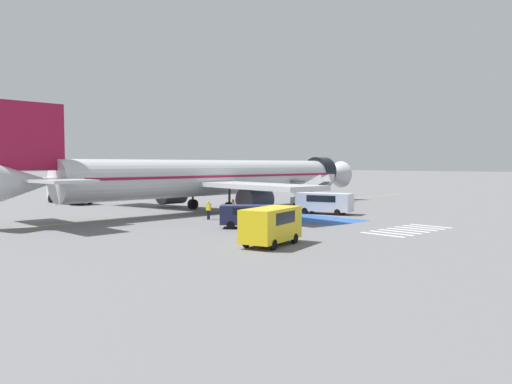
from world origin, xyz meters
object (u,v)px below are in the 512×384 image
(boarding_stairs_forward, at_px, (311,198))
(ground_crew_0, at_px, (233,207))
(fuel_tanker, at_px, (70,189))
(ground_crew_2, at_px, (268,201))
(service_van_1, at_px, (271,223))
(traffic_cone_0, at_px, (284,211))
(service_van_0, at_px, (249,214))
(service_van_2, at_px, (324,201))
(ground_crew_3, at_px, (245,204))
(ground_crew_1, at_px, (208,209))
(airliner, at_px, (218,178))

(boarding_stairs_forward, xyz_separation_m, ground_crew_0, (-14.31, -2.26, 0.00))
(fuel_tanker, height_order, ground_crew_2, fuel_tanker)
(service_van_1, xyz_separation_m, traffic_cone_0, (15.13, 13.14, -1.14))
(fuel_tanker, relative_size, service_van_0, 1.96)
(fuel_tanker, xyz_separation_m, service_van_2, (13.08, -30.87, -0.54))
(ground_crew_2, bearing_deg, fuel_tanker, 15.84)
(service_van_0, xyz_separation_m, ground_crew_2, (13.04, 10.98, -0.18))
(boarding_stairs_forward, xyz_separation_m, ground_crew_3, (-12.06, -1.55, 0.04))
(service_van_0, height_order, ground_crew_1, service_van_0)
(service_van_1, height_order, ground_crew_0, service_van_1)
(airliner, xyz_separation_m, service_van_2, (5.15, -10.66, -2.24))
(service_van_0, height_order, service_van_1, service_van_1)
(ground_crew_0, xyz_separation_m, ground_crew_2, (8.41, 3.71, -0.05))
(fuel_tanker, relative_size, ground_crew_1, 5.19)
(boarding_stairs_forward, distance_m, ground_crew_0, 14.48)
(boarding_stairs_forward, bearing_deg, airliner, 157.57)
(airliner, xyz_separation_m, service_van_1, (-12.71, -20.69, -2.13))
(ground_crew_0, relative_size, ground_crew_2, 1.05)
(service_van_0, bearing_deg, airliner, 15.30)
(boarding_stairs_forward, xyz_separation_m, ground_crew_1, (-17.58, -2.59, 0.02))
(fuel_tanker, bearing_deg, service_van_1, -97.80)
(service_van_1, bearing_deg, service_van_2, -76.88)
(ground_crew_1, relative_size, ground_crew_3, 0.98)
(airliner, relative_size, traffic_cone_0, 93.02)
(service_van_1, relative_size, ground_crew_3, 2.85)
(boarding_stairs_forward, distance_m, fuel_tanker, 30.76)
(service_van_1, xyz_separation_m, ground_crew_2, (17.81, 18.11, -0.47))
(ground_crew_3, bearing_deg, service_van_2, 47.13)
(ground_crew_3, bearing_deg, traffic_cone_0, 56.82)
(ground_crew_1, distance_m, traffic_cone_0, 9.08)
(service_van_2, relative_size, ground_crew_1, 3.44)
(service_van_0, relative_size, service_van_2, 0.77)
(ground_crew_0, bearing_deg, service_van_2, 93.97)
(airliner, xyz_separation_m, fuel_tanker, (-7.93, 20.21, -1.71))
(ground_crew_1, xyz_separation_m, ground_crew_3, (5.52, 1.05, 0.02))
(service_van_1, relative_size, service_van_2, 0.84)
(ground_crew_0, bearing_deg, service_van_0, -1.24)
(ground_crew_0, height_order, ground_crew_1, ground_crew_1)
(service_van_1, bearing_deg, ground_crew_3, -53.80)
(fuel_tanker, distance_m, service_van_1, 41.18)
(ground_crew_1, height_order, ground_crew_2, ground_crew_1)
(boarding_stairs_forward, height_order, service_van_0, boarding_stairs_forward)
(airliner, height_order, service_van_2, airliner)
(service_van_2, xyz_separation_m, traffic_cone_0, (-2.73, 3.10, -1.02))
(boarding_stairs_forward, distance_m, traffic_cone_0, 9.30)
(airliner, xyz_separation_m, boarding_stairs_forward, (10.99, -4.03, -2.55))
(ground_crew_3, bearing_deg, fuel_tanker, -168.76)
(ground_crew_0, bearing_deg, boarding_stairs_forward, 130.22)
(service_van_2, distance_m, ground_crew_2, 8.09)
(traffic_cone_0, bearing_deg, airliner, 107.72)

